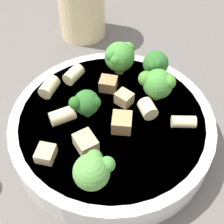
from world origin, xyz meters
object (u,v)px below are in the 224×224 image
object	(u,v)px
rigatoni_4	(49,87)
broccoli_floret_1	(119,56)
broccoli_floret_4	(158,83)
chicken_chunk_3	(124,98)
chicken_chunk_4	(122,123)
rigatoni_1	(183,122)
broccoli_floret_0	(86,104)
broccoli_floret_2	(155,64)
rigatoni_3	(74,74)
chicken_chunk_0	(86,143)
chicken_chunk_1	(108,84)
pasta_bowl	(112,126)
broccoli_floret_3	(95,171)
drinking_glass	(82,6)
rigatoni_2	(63,116)
chicken_chunk_2	(46,154)
rigatoni_0	(148,109)

from	to	relation	value
rigatoni_4	broccoli_floret_1	bearing A→B (deg)	126.00
broccoli_floret_4	chicken_chunk_3	xyz separation A→B (m)	(0.02, -0.04, -0.02)
chicken_chunk_4	rigatoni_4	bearing A→B (deg)	-110.06
rigatoni_1	broccoli_floret_0	bearing A→B (deg)	-85.66
broccoli_floret_2	rigatoni_3	xyz separation A→B (m)	(0.02, -0.10, -0.02)
broccoli_floret_1	chicken_chunk_0	distance (m)	0.13
chicken_chunk_3	chicken_chunk_1	bearing A→B (deg)	-129.47
broccoli_floret_4	rigatoni_4	xyz separation A→B (m)	(0.02, -0.13, -0.02)
rigatoni_4	chicken_chunk_3	xyz separation A→B (m)	(-0.00, 0.09, -0.00)
broccoli_floret_2	broccoli_floret_4	world-z (taller)	same
pasta_bowl	rigatoni_3	bearing A→B (deg)	-130.53
broccoli_floret_2	chicken_chunk_3	xyz separation A→B (m)	(0.05, -0.03, -0.02)
broccoli_floret_3	drinking_glass	size ratio (longest dim) A/B	0.36
pasta_bowl	rigatoni_2	world-z (taller)	rigatoni_2
rigatoni_1	chicken_chunk_1	bearing A→B (deg)	-112.80
chicken_chunk_0	chicken_chunk_2	size ratio (longest dim) A/B	1.19
pasta_bowl	drinking_glass	bearing A→B (deg)	-155.25
broccoli_floret_0	pasta_bowl	bearing A→B (deg)	94.60
drinking_glass	chicken_chunk_2	bearing A→B (deg)	8.24
chicken_chunk_2	chicken_chunk_3	bearing A→B (deg)	145.37
rigatoni_3	pasta_bowl	bearing A→B (deg)	49.47
pasta_bowl	chicken_chunk_0	bearing A→B (deg)	-21.01
broccoli_floret_0	broccoli_floret_4	xyz separation A→B (m)	(-0.04, 0.07, 0.00)
rigatoni_2	broccoli_floret_2	bearing A→B (deg)	134.75
broccoli_floret_0	broccoli_floret_3	xyz separation A→B (m)	(0.08, 0.03, 0.01)
broccoli_floret_4	rigatoni_4	bearing A→B (deg)	-81.80
rigatoni_0	broccoli_floret_4	bearing A→B (deg)	166.73
broccoli_floret_1	rigatoni_4	size ratio (longest dim) A/B	1.68
chicken_chunk_1	chicken_chunk_3	size ratio (longest dim) A/B	1.11
broccoli_floret_2	chicken_chunk_1	distance (m)	0.06
pasta_bowl	broccoli_floret_2	size ratio (longest dim) A/B	5.69
broccoli_floret_3	broccoli_floret_4	bearing A→B (deg)	161.77
broccoli_floret_3	rigatoni_2	size ratio (longest dim) A/B	1.51
rigatoni_4	chicken_chunk_1	world-z (taller)	rigatoni_4
rigatoni_3	drinking_glass	distance (m)	0.15
rigatoni_2	broccoli_floret_4	bearing A→B (deg)	120.78
broccoli_floret_4	rigatoni_0	distance (m)	0.03
pasta_bowl	broccoli_floret_4	bearing A→B (deg)	133.46
rigatoni_1	chicken_chunk_0	distance (m)	0.11
chicken_chunk_3	broccoli_floret_2	bearing A→B (deg)	148.98
broccoli_floret_4	rigatoni_0	size ratio (longest dim) A/B	2.13
rigatoni_2	drinking_glass	xyz separation A→B (m)	(-0.22, -0.04, 0.00)
broccoli_floret_2	rigatoni_4	world-z (taller)	broccoli_floret_2
broccoli_floret_0	rigatoni_1	bearing A→B (deg)	94.34
broccoli_floret_1	chicken_chunk_4	xyz separation A→B (m)	(0.09, 0.02, -0.02)
chicken_chunk_2	drinking_glass	world-z (taller)	drinking_glass
broccoli_floret_0	rigatoni_2	distance (m)	0.03
broccoli_floret_0	chicken_chunk_3	size ratio (longest dim) A/B	1.84
broccoli_floret_4	chicken_chunk_0	world-z (taller)	broccoli_floret_4
broccoli_floret_1	drinking_glass	bearing A→B (deg)	-145.47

